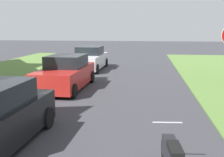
{
  "coord_description": "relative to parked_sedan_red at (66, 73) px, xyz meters",
  "views": [
    {
      "loc": [
        1.6,
        0.62,
        2.86
      ],
      "look_at": [
        0.49,
        9.03,
        1.27
      ],
      "focal_mm": 43.74,
      "sensor_mm": 36.0,
      "label": 1
    }
  ],
  "objects": [
    {
      "name": "parked_sedan_red",
      "position": [
        0.0,
        0.0,
        0.0
      ],
      "size": [
        2.04,
        4.44,
        1.57
      ],
      "color": "red",
      "rests_on": "ground"
    },
    {
      "name": "parked_sedan_white",
      "position": [
        -0.18,
        6.13,
        0.0
      ],
      "size": [
        2.04,
        4.44,
        1.57
      ],
      "color": "white",
      "rests_on": "ground"
    }
  ]
}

